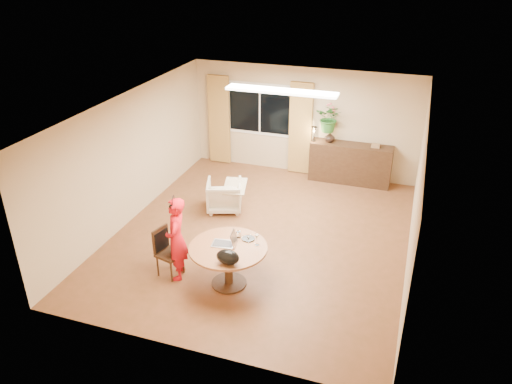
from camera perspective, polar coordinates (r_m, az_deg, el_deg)
floor at (r=9.81m, az=0.64°, el=-4.96°), size 6.50×6.50×0.00m
ceiling at (r=8.74m, az=0.73°, el=9.75°), size 6.50×6.50×0.00m
wall_back at (r=12.12m, az=5.47°, el=8.02°), size 5.50×0.00×5.50m
wall_left at (r=10.30m, az=-14.06°, el=3.93°), size 0.00×6.50×6.50m
wall_right at (r=8.83m, az=17.91°, el=-0.48°), size 0.00×6.50×6.50m
window at (r=12.32m, az=0.45°, el=9.42°), size 1.70×0.03×1.30m
curtain_left at (r=12.71m, az=-4.22°, el=8.22°), size 0.55×0.08×2.25m
curtain_right at (r=12.09m, az=5.10°, el=7.21°), size 0.55×0.08×2.25m
ceiling_panel at (r=9.85m, az=2.92°, el=11.45°), size 2.20×0.35×0.05m
dining_table at (r=8.20m, az=-3.19°, el=-7.20°), size 1.28×1.28×0.73m
dining_chair at (r=8.62m, az=-9.85°, el=-6.87°), size 0.50×0.47×0.87m
child at (r=8.40m, az=-9.07°, el=-5.30°), size 0.62×0.50×1.48m
laptop at (r=8.11m, az=-3.77°, el=-5.21°), size 0.42×0.31×0.26m
tumbler at (r=8.32m, az=-2.01°, el=-4.89°), size 0.08×0.08×0.11m
wine_glass at (r=8.09m, az=0.09°, el=-5.50°), size 0.08×0.08×0.20m
pot_lid at (r=8.29m, az=-0.88°, el=-5.31°), size 0.23×0.23×0.04m
handbag at (r=7.65m, az=-3.24°, el=-7.44°), size 0.41×0.29×0.25m
armchair at (r=10.60m, az=-3.64°, el=-0.38°), size 0.91×0.92×0.67m
throw at (r=10.34m, az=-2.42°, el=1.05°), size 0.55×0.63×0.03m
sideboard at (r=11.99m, az=10.72°, el=3.24°), size 1.90×0.46×0.95m
vase at (r=11.84m, az=8.42°, el=6.25°), size 0.25×0.25×0.25m
bouquet at (r=11.70m, az=8.42°, el=8.35°), size 0.67×0.60×0.66m
book_stack at (r=11.75m, az=13.50°, el=5.19°), size 0.22×0.19×0.08m
desk_lamp at (r=11.84m, az=6.64°, el=6.65°), size 0.18×0.18×0.36m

